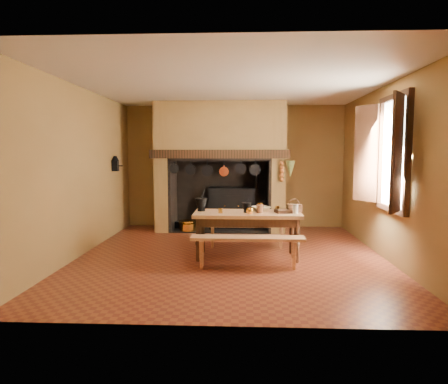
# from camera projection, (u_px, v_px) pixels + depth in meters

# --- Properties ---
(floor) EXTENTS (5.50, 5.50, 0.00)m
(floor) POSITION_uv_depth(u_px,v_px,m) (231.00, 256.00, 6.66)
(floor) COLOR brown
(floor) RESTS_ON ground
(ceiling) EXTENTS (5.50, 5.50, 0.00)m
(ceiling) POSITION_uv_depth(u_px,v_px,m) (231.00, 85.00, 6.40)
(ceiling) COLOR silver
(ceiling) RESTS_ON back_wall
(back_wall) EXTENTS (5.00, 0.02, 2.80)m
(back_wall) POSITION_uv_depth(u_px,v_px,m) (234.00, 167.00, 9.26)
(back_wall) COLOR olive
(back_wall) RESTS_ON floor
(wall_left) EXTENTS (0.02, 5.50, 2.80)m
(wall_left) POSITION_uv_depth(u_px,v_px,m) (81.00, 172.00, 6.64)
(wall_left) COLOR olive
(wall_left) RESTS_ON floor
(wall_right) EXTENTS (0.02, 5.50, 2.80)m
(wall_right) POSITION_uv_depth(u_px,v_px,m) (386.00, 172.00, 6.41)
(wall_right) COLOR olive
(wall_right) RESTS_ON floor
(wall_front) EXTENTS (5.00, 0.02, 2.80)m
(wall_front) POSITION_uv_depth(u_px,v_px,m) (223.00, 185.00, 3.79)
(wall_front) COLOR olive
(wall_front) RESTS_ON floor
(chimney_breast) EXTENTS (2.95, 0.96, 2.80)m
(chimney_breast) POSITION_uv_depth(u_px,v_px,m) (221.00, 149.00, 8.80)
(chimney_breast) COLOR olive
(chimney_breast) RESTS_ON floor
(iron_range) EXTENTS (1.12, 0.55, 1.60)m
(iron_range) POSITION_uv_depth(u_px,v_px,m) (232.00, 207.00, 9.05)
(iron_range) COLOR black
(iron_range) RESTS_ON floor
(hearth_pans) EXTENTS (0.51, 0.62, 0.20)m
(hearth_pans) POSITION_uv_depth(u_px,v_px,m) (187.00, 226.00, 8.91)
(hearth_pans) COLOR gold
(hearth_pans) RESTS_ON floor
(hanging_pans) EXTENTS (1.92, 0.29, 0.27)m
(hanging_pans) POSITION_uv_depth(u_px,v_px,m) (217.00, 170.00, 8.35)
(hanging_pans) COLOR black
(hanging_pans) RESTS_ON chimney_breast
(onion_string) EXTENTS (0.12, 0.10, 0.46)m
(onion_string) POSITION_uv_depth(u_px,v_px,m) (282.00, 171.00, 8.27)
(onion_string) COLOR #9F571D
(onion_string) RESTS_ON chimney_breast
(herb_bunch) EXTENTS (0.20, 0.20, 0.35)m
(herb_bunch) POSITION_uv_depth(u_px,v_px,m) (290.00, 169.00, 8.26)
(herb_bunch) COLOR #5E6C33
(herb_bunch) RESTS_ON chimney_breast
(window) EXTENTS (0.39, 1.75, 1.76)m
(window) POSITION_uv_depth(u_px,v_px,m) (386.00, 153.00, 5.99)
(window) COLOR white
(window) RESTS_ON wall_right
(wall_coffee_mill) EXTENTS (0.23, 0.16, 0.31)m
(wall_coffee_mill) POSITION_uv_depth(u_px,v_px,m) (115.00, 163.00, 8.17)
(wall_coffee_mill) COLOR black
(wall_coffee_mill) RESTS_ON wall_left
(work_table) EXTENTS (1.72, 0.77, 0.75)m
(work_table) POSITION_uv_depth(u_px,v_px,m) (247.00, 219.00, 6.50)
(work_table) COLOR tan
(work_table) RESTS_ON floor
(bench_front) EXTENTS (1.68, 0.29, 0.47)m
(bench_front) POSITION_uv_depth(u_px,v_px,m) (248.00, 245.00, 5.91)
(bench_front) COLOR tan
(bench_front) RESTS_ON floor
(bench_back) EXTENTS (1.52, 0.27, 0.43)m
(bench_back) POSITION_uv_depth(u_px,v_px,m) (247.00, 230.00, 7.21)
(bench_back) COLOR tan
(bench_back) RESTS_ON floor
(mortar_large) EXTENTS (0.21, 0.21, 0.36)m
(mortar_large) POSITION_uv_depth(u_px,v_px,m) (201.00, 204.00, 6.61)
(mortar_large) COLOR black
(mortar_large) RESTS_ON work_table
(mortar_small) EXTENTS (0.16, 0.16, 0.27)m
(mortar_small) POSITION_uv_depth(u_px,v_px,m) (247.00, 207.00, 6.43)
(mortar_small) COLOR black
(mortar_small) RESTS_ON work_table
(coffee_grinder) EXTENTS (0.15, 0.11, 0.17)m
(coffee_grinder) POSITION_uv_depth(u_px,v_px,m) (260.00, 207.00, 6.62)
(coffee_grinder) COLOR #381D11
(coffee_grinder) RESTS_ON work_table
(brass_mug_a) EXTENTS (0.08, 0.08, 0.08)m
(brass_mug_a) POSITION_uv_depth(u_px,v_px,m) (220.00, 211.00, 6.38)
(brass_mug_a) COLOR gold
(brass_mug_a) RESTS_ON work_table
(brass_mug_b) EXTENTS (0.09, 0.09, 0.08)m
(brass_mug_b) POSITION_uv_depth(u_px,v_px,m) (277.00, 208.00, 6.64)
(brass_mug_b) COLOR gold
(brass_mug_b) RESTS_ON work_table
(mixing_bowl) EXTENTS (0.39, 0.39, 0.07)m
(mixing_bowl) POSITION_uv_depth(u_px,v_px,m) (261.00, 209.00, 6.65)
(mixing_bowl) COLOR beige
(mixing_bowl) RESTS_ON work_table
(stoneware_crock) EXTENTS (0.11, 0.11, 0.13)m
(stoneware_crock) POSITION_uv_depth(u_px,v_px,m) (260.00, 209.00, 6.41)
(stoneware_crock) COLOR brown
(stoneware_crock) RESTS_ON work_table
(glass_jar) EXTENTS (0.10, 0.10, 0.15)m
(glass_jar) POSITION_uv_depth(u_px,v_px,m) (295.00, 209.00, 6.32)
(glass_jar) COLOR beige
(glass_jar) RESTS_ON work_table
(wicker_basket) EXTENTS (0.26, 0.21, 0.22)m
(wicker_basket) POSITION_uv_depth(u_px,v_px,m) (294.00, 208.00, 6.50)
(wicker_basket) COLOR #462315
(wicker_basket) RESTS_ON work_table
(wooden_tray) EXTENTS (0.36, 0.29, 0.05)m
(wooden_tray) POSITION_uv_depth(u_px,v_px,m) (285.00, 211.00, 6.42)
(wooden_tray) COLOR #381D11
(wooden_tray) RESTS_ON work_table
(brass_cup) EXTENTS (0.13, 0.13, 0.09)m
(brass_cup) POSITION_uv_depth(u_px,v_px,m) (250.00, 211.00, 6.28)
(brass_cup) COLOR gold
(brass_cup) RESTS_ON work_table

